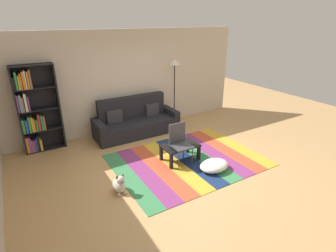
{
  "coord_description": "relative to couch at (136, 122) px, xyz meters",
  "views": [
    {
      "loc": [
        -2.82,
        -4.17,
        2.96
      ],
      "look_at": [
        0.07,
        0.67,
        0.65
      ],
      "focal_mm": 28.37,
      "sensor_mm": 36.0,
      "label": 1
    }
  ],
  "objects": [
    {
      "name": "pouf",
      "position": [
        0.59,
        -2.58,
        -0.22
      ],
      "size": [
        0.64,
        0.48,
        0.21
      ],
      "primitive_type": "ellipsoid",
      "color": "white",
      "rests_on": "rug"
    },
    {
      "name": "tv_remote",
      "position": [
        0.23,
        -1.87,
        0.06
      ],
      "size": [
        0.13,
        0.15,
        0.02
      ],
      "primitive_type": "cube",
      "rotation": [
        0.0,
        0.0,
        0.64
      ],
      "color": "black",
      "rests_on": "coffee_table"
    },
    {
      "name": "bookshelf",
      "position": [
        -2.38,
        0.28,
        0.64
      ],
      "size": [
        0.9,
        0.28,
        2.03
      ],
      "color": "black",
      "rests_on": "ground_plane"
    },
    {
      "name": "back_wall",
      "position": [
        0.14,
        0.53,
        1.01
      ],
      "size": [
        6.8,
        0.1,
        2.7
      ],
      "primitive_type": "cube",
      "color": "beige",
      "rests_on": "ground_plane"
    },
    {
      "name": "couch",
      "position": [
        0.0,
        0.0,
        0.0
      ],
      "size": [
        2.26,
        0.8,
        1.0
      ],
      "color": "black",
      "rests_on": "ground_plane"
    },
    {
      "name": "coffee_table",
      "position": [
        0.21,
        -1.86,
        -0.02
      ],
      "size": [
        0.79,
        0.51,
        0.37
      ],
      "color": "black",
      "rests_on": "rug"
    },
    {
      "name": "standing_lamp",
      "position": [
        1.3,
        0.12,
        1.24
      ],
      "size": [
        0.32,
        0.32,
        1.89
      ],
      "color": "black",
      "rests_on": "ground_plane"
    },
    {
      "name": "rug",
      "position": [
        0.36,
        -1.96,
        -0.33
      ],
      "size": [
        3.18,
        2.38,
        0.01
      ],
      "color": "#387F4C",
      "rests_on": "ground_plane"
    },
    {
      "name": "ground_plane",
      "position": [
        0.14,
        -2.02,
        -0.34
      ],
      "size": [
        14.0,
        14.0,
        0.0
      ],
      "primitive_type": "plane",
      "color": "tan"
    },
    {
      "name": "dog",
      "position": [
        -1.37,
        -2.28,
        -0.18
      ],
      "size": [
        0.22,
        0.35,
        0.4
      ],
      "color": "beige",
      "rests_on": "ground_plane"
    },
    {
      "name": "folding_chair",
      "position": [
        0.14,
        -1.94,
        0.2
      ],
      "size": [
        0.4,
        0.4,
        0.9
      ],
      "rotation": [
        0.0,
        0.0,
        -0.19
      ],
      "color": "#38383D",
      "rests_on": "ground_plane"
    }
  ]
}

